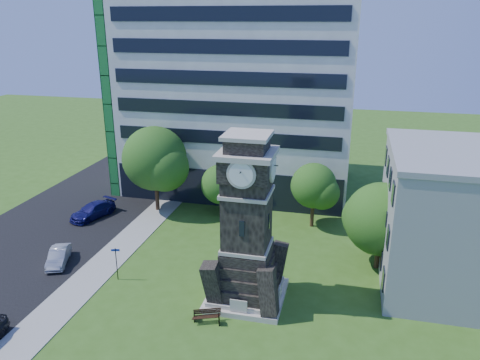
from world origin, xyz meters
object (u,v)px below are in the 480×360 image
(car_street_north, at_px, (93,211))
(street_sign, at_px, (116,260))
(clock_tower, at_px, (247,232))
(park_bench, at_px, (207,315))
(car_east_lot, at_px, (448,306))
(car_street_mid, at_px, (59,256))

(car_street_north, relative_size, street_sign, 1.86)
(clock_tower, bearing_deg, street_sign, 179.44)
(car_street_north, bearing_deg, park_bench, -21.06)
(clock_tower, xyz_separation_m, car_east_lot, (13.87, 1.39, -4.68))
(clock_tower, bearing_deg, car_street_north, 150.35)
(car_street_mid, relative_size, park_bench, 2.11)
(car_street_north, height_order, street_sign, street_sign)
(car_street_mid, height_order, car_street_north, car_street_north)
(car_street_north, distance_m, park_bench, 21.54)
(car_street_mid, distance_m, street_sign, 6.11)
(car_street_north, bearing_deg, car_east_lot, 3.40)
(car_street_mid, distance_m, car_east_lot, 30.05)
(car_street_mid, xyz_separation_m, car_street_north, (-2.21, 9.23, 0.09))
(park_bench, bearing_deg, clock_tower, 39.08)
(car_street_north, height_order, car_east_lot, car_street_north)
(clock_tower, xyz_separation_m, street_sign, (-10.27, 0.10, -3.59))
(car_street_north, bearing_deg, street_sign, -32.81)
(car_east_lot, relative_size, street_sign, 1.61)
(clock_tower, relative_size, street_sign, 4.54)
(clock_tower, height_order, street_sign, clock_tower)
(car_street_mid, relative_size, street_sign, 1.43)
(clock_tower, distance_m, street_sign, 10.89)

